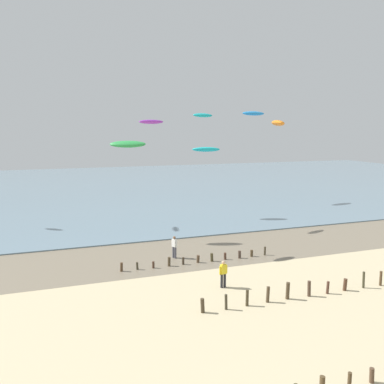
% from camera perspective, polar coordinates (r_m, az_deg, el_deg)
% --- Properties ---
extents(wet_sand_strip, '(120.00, 8.16, 0.01)m').
position_cam_1_polar(wet_sand_strip, '(31.34, -4.50, -9.05)').
color(wet_sand_strip, '#7A6D59').
rests_on(wet_sand_strip, ground).
extents(sea, '(160.00, 70.00, 0.10)m').
position_cam_1_polar(sea, '(69.04, -12.71, 0.71)').
color(sea, slate).
rests_on(sea, ground).
extents(groyne_near, '(12.93, 0.34, 0.78)m').
position_cam_1_polar(groyne_near, '(18.37, 25.03, -22.42)').
color(groyne_near, '#4A3A22').
rests_on(groyne_near, ground).
extents(groyne_mid, '(14.77, 0.36, 1.05)m').
position_cam_1_polar(groyne_mid, '(25.17, 17.08, -12.94)').
color(groyne_mid, '#443827').
rests_on(groyne_mid, ground).
extents(groyne_far, '(11.29, 0.31, 0.68)m').
position_cam_1_polar(groyne_far, '(29.68, 1.26, -9.49)').
color(groyne_far, '#4C3724').
rests_on(groyne_far, ground).
extents(person_left_flank, '(0.36, 0.52, 1.71)m').
position_cam_1_polar(person_left_flank, '(30.48, -2.53, -7.75)').
color(person_left_flank, '#4C4C56').
rests_on(person_left_flank, ground).
extents(person_right_flank, '(0.56, 0.27, 1.71)m').
position_cam_1_polar(person_right_flank, '(25.12, 4.49, -11.47)').
color(person_right_flank, '#232328').
rests_on(person_right_flank, ground).
extents(kite_aloft_1, '(2.41, 1.45, 0.51)m').
position_cam_1_polar(kite_aloft_1, '(38.89, 1.55, 10.89)').
color(kite_aloft_1, '#19B2B7').
extents(kite_aloft_2, '(1.82, 2.99, 0.63)m').
position_cam_1_polar(kite_aloft_2, '(34.55, 12.17, 9.60)').
color(kite_aloft_2, orange).
extents(kite_aloft_3, '(3.50, 1.64, 0.67)m').
position_cam_1_polar(kite_aloft_3, '(53.32, 8.75, 11.03)').
color(kite_aloft_3, '#2384D1').
extents(kite_aloft_4, '(2.09, 1.03, 0.36)m').
position_cam_1_polar(kite_aloft_4, '(30.84, -5.84, 9.94)').
color(kite_aloft_4, purple).
extents(kite_aloft_5, '(3.26, 2.01, 0.81)m').
position_cam_1_polar(kite_aloft_5, '(34.77, -9.16, 6.76)').
color(kite_aloft_5, green).
extents(kite_aloft_8, '(3.15, 1.86, 0.69)m').
position_cam_1_polar(kite_aloft_8, '(43.30, 2.01, 6.09)').
color(kite_aloft_8, '#19B2B7').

